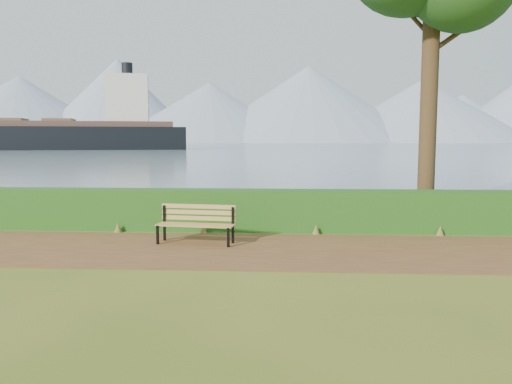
{
  "coord_description": "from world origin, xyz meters",
  "views": [
    {
      "loc": [
        0.84,
        -9.71,
        2.25
      ],
      "look_at": [
        0.22,
        1.2,
        1.1
      ],
      "focal_mm": 35.0,
      "sensor_mm": 36.0,
      "label": 1
    }
  ],
  "objects": [
    {
      "name": "path",
      "position": [
        0.0,
        0.3,
        0.01
      ],
      "size": [
        40.0,
        3.4,
        0.01
      ],
      "primitive_type": "cube",
      "color": "#52321C",
      "rests_on": "ground"
    },
    {
      "name": "hedge",
      "position": [
        0.0,
        2.6,
        0.5
      ],
      "size": [
        32.0,
        0.85,
        1.0
      ],
      "primitive_type": "cube",
      "color": "#193F12",
      "rests_on": "ground"
    },
    {
      "name": "mountains",
      "position": [
        -9.17,
        406.05,
        27.7
      ],
      "size": [
        585.0,
        190.0,
        70.0
      ],
      "color": "#7F8FA9",
      "rests_on": "ground"
    },
    {
      "name": "water",
      "position": [
        0.0,
        260.0,
        0.01
      ],
      "size": [
        700.0,
        510.0,
        0.0
      ],
      "primitive_type": "cube",
      "color": "#4A6377",
      "rests_on": "ground"
    },
    {
      "name": "ground",
      "position": [
        0.0,
        0.0,
        0.0
      ],
      "size": [
        140.0,
        140.0,
        0.0
      ],
      "primitive_type": "plane",
      "color": "#445A19",
      "rests_on": "ground"
    },
    {
      "name": "cargo_ship",
      "position": [
        -54.14,
        97.98,
        3.19
      ],
      "size": [
        71.16,
        27.68,
        21.42
      ],
      "rotation": [
        0.0,
        0.0,
        0.24
      ],
      "color": "black",
      "rests_on": "ground"
    },
    {
      "name": "bench",
      "position": [
        -1.06,
        0.89,
        0.48
      ],
      "size": [
        1.72,
        0.7,
        0.84
      ],
      "rotation": [
        0.0,
        0.0,
        -0.13
      ],
      "color": "black",
      "rests_on": "ground"
    }
  ]
}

